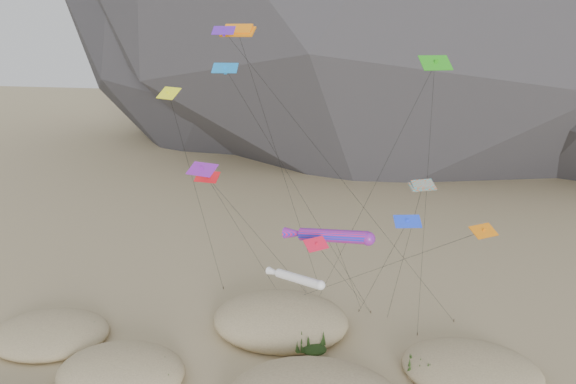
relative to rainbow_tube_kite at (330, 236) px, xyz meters
name	(u,v)px	position (x,y,z in m)	size (l,w,h in m)	color
kite_stakes	(333,309)	(-1.34, 11.48, -12.35)	(25.40, 5.35, 0.30)	#3F2D1E
rainbow_tube_kite	(330,236)	(0.00, 0.00, 0.00)	(7.76, 13.70, 13.37)	#FB1A50
white_tube_kite	(296,278)	(-2.72, -0.26, -3.86)	(5.68, 16.85, 9.27)	silver
orange_parafoil	(239,35)	(-7.69, 1.25, 15.45)	(4.95, 17.24, 28.83)	orange
multi_parafoil	(422,187)	(6.89, 3.51, 3.56)	(3.81, 8.65, 16.66)	#E04917
delta_kites	(307,147)	(-1.98, 0.23, 7.05)	(26.46, 19.03, 28.59)	orange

